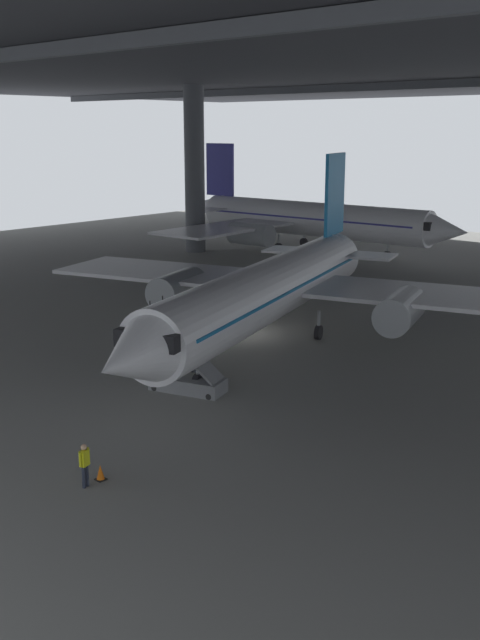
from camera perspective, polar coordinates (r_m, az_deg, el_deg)
ground_plane at (r=47.81m, az=0.16°, el=-0.95°), size 110.00×110.00×0.00m
hangar_structure at (r=57.42m, az=9.73°, el=18.91°), size 121.00×99.00×18.03m
airplane_main at (r=44.71m, az=2.39°, el=2.37°), size 33.42×33.81×10.89m
boarding_stairs at (r=37.26m, az=-4.06°, el=-4.31°), size 4.31×2.53×4.54m
crew_worker_near_nose at (r=28.07m, az=-11.70°, el=-10.54°), size 0.31×0.53×1.66m
crew_worker_by_stairs at (r=38.98m, az=-3.52°, el=-3.13°), size 0.47×0.38×1.64m
airplane_distant at (r=79.89m, az=5.11°, el=7.64°), size 34.69×33.47×10.94m
traffic_cone_orange at (r=28.76m, az=-10.54°, el=-11.29°), size 0.36×0.36×0.60m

